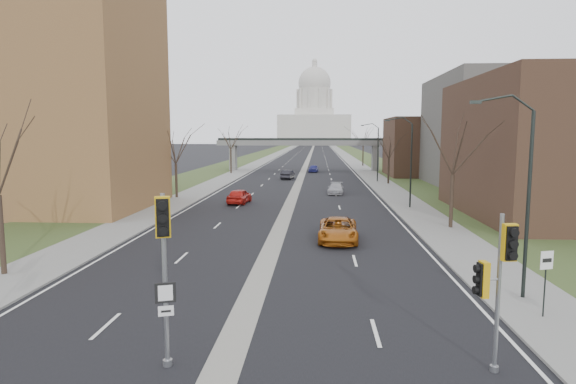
# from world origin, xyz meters

# --- Properties ---
(ground) EXTENTS (700.00, 700.00, 0.00)m
(ground) POSITION_xyz_m (0.00, 0.00, 0.00)
(ground) COLOR black
(ground) RESTS_ON ground
(road_surface) EXTENTS (20.00, 600.00, 0.01)m
(road_surface) POSITION_xyz_m (0.00, 150.00, 0.01)
(road_surface) COLOR black
(road_surface) RESTS_ON ground
(median_strip) EXTENTS (1.20, 600.00, 0.02)m
(median_strip) POSITION_xyz_m (0.00, 150.00, 0.00)
(median_strip) COLOR gray
(median_strip) RESTS_ON ground
(sidewalk_right) EXTENTS (4.00, 600.00, 0.12)m
(sidewalk_right) POSITION_xyz_m (12.00, 150.00, 0.06)
(sidewalk_right) COLOR gray
(sidewalk_right) RESTS_ON ground
(sidewalk_left) EXTENTS (4.00, 600.00, 0.12)m
(sidewalk_left) POSITION_xyz_m (-12.00, 150.00, 0.06)
(sidewalk_left) COLOR gray
(sidewalk_left) RESTS_ON ground
(grass_verge_right) EXTENTS (8.00, 600.00, 0.10)m
(grass_verge_right) POSITION_xyz_m (18.00, 150.00, 0.05)
(grass_verge_right) COLOR #344620
(grass_verge_right) RESTS_ON ground
(grass_verge_left) EXTENTS (8.00, 600.00, 0.10)m
(grass_verge_left) POSITION_xyz_m (-18.00, 150.00, 0.05)
(grass_verge_left) COLOR #344620
(grass_verge_left) RESTS_ON ground
(apartment_building) EXTENTS (25.00, 16.00, 22.00)m
(apartment_building) POSITION_xyz_m (-26.00, 30.00, 11.00)
(apartment_building) COLOR olive
(apartment_building) RESTS_ON ground
(commercial_block_near) EXTENTS (16.00, 20.00, 12.00)m
(commercial_block_near) POSITION_xyz_m (24.00, 28.00, 6.00)
(commercial_block_near) COLOR #442F1F
(commercial_block_near) RESTS_ON ground
(commercial_block_mid) EXTENTS (18.00, 22.00, 15.00)m
(commercial_block_mid) POSITION_xyz_m (28.00, 52.00, 7.50)
(commercial_block_mid) COLOR #56544E
(commercial_block_mid) RESTS_ON ground
(commercial_block_far) EXTENTS (14.00, 14.00, 10.00)m
(commercial_block_far) POSITION_xyz_m (22.00, 70.00, 5.00)
(commercial_block_far) COLOR #442F1F
(commercial_block_far) RESTS_ON ground
(pedestrian_bridge) EXTENTS (34.00, 3.00, 6.45)m
(pedestrian_bridge) POSITION_xyz_m (0.00, 80.00, 4.84)
(pedestrian_bridge) COLOR slate
(pedestrian_bridge) RESTS_ON ground
(capitol) EXTENTS (48.00, 42.00, 55.75)m
(capitol) POSITION_xyz_m (0.00, 320.00, 18.60)
(capitol) COLOR beige
(capitol) RESTS_ON ground
(streetlight_near) EXTENTS (2.61, 0.20, 8.70)m
(streetlight_near) POSITION_xyz_m (10.99, 6.00, 6.95)
(streetlight_near) COLOR black
(streetlight_near) RESTS_ON sidewalk_right
(streetlight_mid) EXTENTS (2.61, 0.20, 8.70)m
(streetlight_mid) POSITION_xyz_m (10.99, 32.00, 6.95)
(streetlight_mid) COLOR black
(streetlight_mid) RESTS_ON sidewalk_right
(streetlight_far) EXTENTS (2.61, 0.20, 8.70)m
(streetlight_far) POSITION_xyz_m (10.99, 58.00, 6.95)
(streetlight_far) COLOR black
(streetlight_far) RESTS_ON sidewalk_right
(tree_left_b) EXTENTS (6.75, 6.75, 8.81)m
(tree_left_b) POSITION_xyz_m (-13.00, 38.00, 6.23)
(tree_left_b) COLOR #382B21
(tree_left_b) RESTS_ON sidewalk_left
(tree_left_c) EXTENTS (7.65, 7.65, 9.99)m
(tree_left_c) POSITION_xyz_m (-13.00, 72.00, 7.04)
(tree_left_c) COLOR #382B21
(tree_left_c) RESTS_ON sidewalk_left
(tree_right_a) EXTENTS (7.20, 7.20, 9.40)m
(tree_right_a) POSITION_xyz_m (13.00, 22.00, 6.64)
(tree_right_a) COLOR #382B21
(tree_right_a) RESTS_ON sidewalk_right
(tree_right_b) EXTENTS (6.30, 6.30, 8.22)m
(tree_right_b) POSITION_xyz_m (13.00, 55.00, 5.82)
(tree_right_b) COLOR #382B21
(tree_right_b) RESTS_ON sidewalk_right
(tree_right_c) EXTENTS (7.65, 7.65, 9.99)m
(tree_right_c) POSITION_xyz_m (13.00, 95.00, 7.04)
(tree_right_c) COLOR #382B21
(tree_right_c) RESTS_ON sidewalk_right
(signal_pole_median) EXTENTS (0.73, 0.90, 5.40)m
(signal_pole_median) POSITION_xyz_m (-1.64, -1.18, 3.76)
(signal_pole_median) COLOR gray
(signal_pole_median) RESTS_ON ground
(signal_pole_right) EXTENTS (0.95, 0.83, 4.84)m
(signal_pole_right) POSITION_xyz_m (8.09, -0.82, 3.17)
(signal_pole_right) COLOR gray
(signal_pole_right) RESTS_ON ground
(speed_limit_sign) EXTENTS (0.54, 0.19, 2.60)m
(speed_limit_sign) POSITION_xyz_m (11.64, 3.74, 1.91)
(speed_limit_sign) COLOR black
(speed_limit_sign) RESTS_ON sidewalk_right
(car_left_near) EXTENTS (2.28, 4.72, 1.55)m
(car_left_near) POSITION_xyz_m (-5.28, 34.41, 0.78)
(car_left_near) COLOR red
(car_left_near) RESTS_ON ground
(car_left_far) EXTENTS (2.11, 4.63, 1.47)m
(car_left_far) POSITION_xyz_m (-2.00, 62.17, 0.74)
(car_left_far) COLOR black
(car_left_far) RESTS_ON ground
(car_right_near) EXTENTS (2.77, 5.65, 1.55)m
(car_right_near) POSITION_xyz_m (4.25, 17.16, 0.77)
(car_right_near) COLOR #A25311
(car_right_near) RESTS_ON ground
(car_right_mid) EXTENTS (2.17, 4.59, 1.29)m
(car_right_mid) POSITION_xyz_m (5.04, 43.18, 0.65)
(car_right_mid) COLOR #999AA0
(car_right_mid) RESTS_ON ground
(car_right_far) EXTENTS (2.08, 4.27, 1.40)m
(car_right_far) POSITION_xyz_m (2.00, 76.75, 0.70)
(car_right_far) COLOR navy
(car_right_far) RESTS_ON ground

